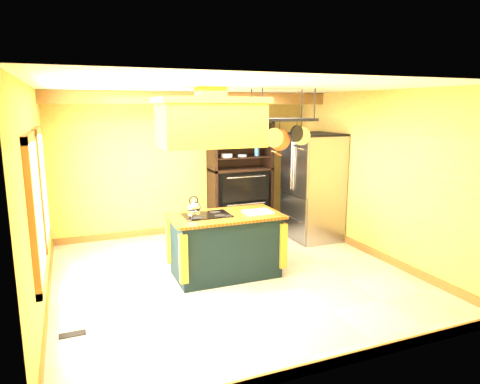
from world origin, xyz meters
TOP-DOWN VIEW (x-y plane):
  - floor at (0.00, 0.00)m, footprint 5.00×5.00m
  - ceiling at (0.00, 0.00)m, footprint 5.00×5.00m
  - wall_back at (0.00, 2.50)m, footprint 5.00×0.02m
  - wall_front at (0.00, -2.50)m, footprint 5.00×0.02m
  - wall_left at (-2.50, 0.00)m, footprint 0.02×5.00m
  - wall_right at (2.50, 0.00)m, footprint 0.02×5.00m
  - ceiling_beam at (0.00, 1.70)m, footprint 5.00×0.15m
  - window_near at (-2.47, -0.80)m, footprint 0.06×1.06m
  - window_far at (-2.47, 0.60)m, footprint 0.06×1.06m
  - kitchen_island at (-0.08, 0.06)m, footprint 1.59×0.88m
  - range_hood at (-0.28, 0.06)m, footprint 1.47×0.83m
  - pot_rack at (0.82, 0.07)m, footprint 1.00×0.46m
  - refrigerator at (2.06, 1.19)m, footprint 0.84×0.99m
  - hutch at (1.03, 2.26)m, footprint 1.23×0.56m
  - floor_register at (-2.22, -0.90)m, footprint 0.28×0.12m

SIDE VIEW (x-z plane):
  - floor at x=0.00m, z-range 0.00..0.00m
  - floor_register at x=-2.22m, z-range 0.00..0.01m
  - kitchen_island at x=-0.08m, z-range -0.09..1.02m
  - hutch at x=1.03m, z-range -0.24..1.95m
  - refrigerator at x=2.06m, z-range -0.02..1.91m
  - wall_back at x=0.00m, z-range 0.00..2.70m
  - wall_front at x=0.00m, z-range 0.00..2.70m
  - wall_left at x=-2.50m, z-range 0.00..2.70m
  - wall_right at x=2.50m, z-range 0.00..2.70m
  - window_near at x=-2.47m, z-range 0.62..2.18m
  - window_far at x=-2.47m, z-range 0.62..2.18m
  - pot_rack at x=0.82m, z-range 1.70..2.60m
  - range_hood at x=-0.28m, z-range 1.85..2.65m
  - ceiling_beam at x=0.00m, z-range 2.49..2.69m
  - ceiling at x=0.00m, z-range 2.70..2.70m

